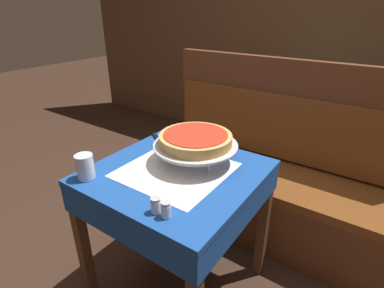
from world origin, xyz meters
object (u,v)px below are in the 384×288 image
Objects in this scene: pizza_pan_stand at (196,146)px; pepper_shaker at (166,209)px; dining_table_rear at (308,112)px; condiment_caddy at (326,94)px; salt_shaker at (156,205)px; water_glass_near at (85,167)px; pizza_server at (161,143)px; deep_dish_pizza at (196,139)px; dining_table_front at (177,188)px; booth_bench at (265,184)px.

pizza_pan_stand is 6.46× the size of pepper_shaker.
dining_table_rear is 0.20m from condiment_caddy.
dining_table_rear is at bearing 88.24° from salt_shaker.
water_glass_near is 0.77× the size of condiment_caddy.
pizza_server is at bearing -110.23° from condiment_caddy.
dining_table_front is at bearing -102.91° from deep_dish_pizza.
pizza_server reaches higher than dining_table_rear.
deep_dish_pizza is at bearing -11.86° from pizza_server.
water_glass_near is at bearing -127.44° from pizza_pan_stand.
salt_shaker is at bearing -91.76° from dining_table_rear.
booth_bench is (-0.01, -0.81, -0.30)m from dining_table_rear.
condiment_caddy is (0.54, 1.48, 0.03)m from pizza_server.
water_glass_near reaches higher than pizza_server.
pizza_pan_stand is 1.56m from condiment_caddy.
pizza_pan_stand reaches higher than pizza_server.
deep_dish_pizza is at bearing 97.13° from pizza_pan_stand.
condiment_caddy reaches higher than dining_table_front.
dining_table_rear is at bearing 83.68° from deep_dish_pizza.
dining_table_front is at bearing 45.18° from water_glass_near.
pizza_pan_stand is at bearing 110.15° from pepper_shaker.
pizza_pan_stand is (0.03, 0.12, 0.19)m from dining_table_front.
booth_bench is 11.14× the size of condiment_caddy.
water_glass_near reaches higher than dining_table_rear.
booth_bench is 26.40× the size of salt_shaker.
water_glass_near is (-0.47, -1.87, 0.18)m from dining_table_rear.
pizza_server is at bearing 168.14° from pizza_pan_stand.
condiment_caddy is at bearing 80.03° from pizza_pan_stand.
pizza_pan_stand is 0.29m from pizza_server.
pizza_server is (-0.27, 0.06, -0.08)m from pizza_pan_stand.
condiment_caddy is (0.27, 1.53, -0.08)m from deep_dish_pizza.
dining_table_rear is at bearing 83.68° from pizza_pan_stand.
dining_table_rear is at bearing 88.97° from booth_bench.
deep_dish_pizza reaches higher than salt_shaker.
condiment_caddy is (0.12, 1.95, 0.00)m from pepper_shaker.
dining_table_rear is 1.49m from deep_dish_pizza.
dining_table_rear is at bearing -146.00° from condiment_caddy.
dining_table_front is 0.35m from salt_shaker.
salt_shaker is at bearing -1.05° from water_glass_near.
booth_bench is 1.15m from pepper_shaker.
water_glass_near is at bearing -127.44° from deep_dish_pizza.
pepper_shaker is (0.15, -0.42, -0.05)m from pizza_pan_stand.
deep_dish_pizza is 2.40× the size of condiment_caddy.
dining_table_rear is (0.19, 1.58, -0.02)m from dining_table_front.
pizza_pan_stand is at bearing 52.56° from water_glass_near.
dining_table_front is 1.82× the size of pizza_pan_stand.
booth_bench is 1.01m from condiment_caddy.
dining_table_front is 11.76× the size of pepper_shaker.
dining_table_rear is at bearing 89.72° from pepper_shaker.
dining_table_front reaches higher than dining_table_rear.
deep_dish_pizza reaches higher than pepper_shaker.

